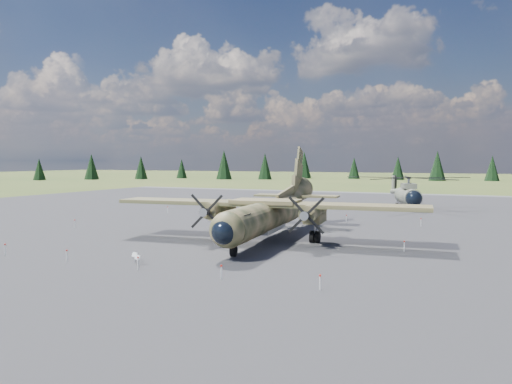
% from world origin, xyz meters
% --- Properties ---
extents(ground, '(500.00, 500.00, 0.00)m').
position_xyz_m(ground, '(0.00, 0.00, 0.00)').
color(ground, brown).
rests_on(ground, ground).
extents(apron, '(120.00, 120.00, 0.04)m').
position_xyz_m(apron, '(0.00, 10.00, 0.00)').
color(apron, slate).
rests_on(apron, ground).
extents(transport_plane, '(27.29, 24.69, 8.98)m').
position_xyz_m(transport_plane, '(4.79, 1.26, 2.58)').
color(transport_plane, '#30381E').
rests_on(transport_plane, ground).
extents(helicopter_near, '(23.34, 23.43, 4.63)m').
position_xyz_m(helicopter_near, '(12.14, 34.93, 3.28)').
color(helicopter_near, slate).
rests_on(helicopter_near, ground).
extents(info_placard_left, '(0.49, 0.30, 0.72)m').
position_xyz_m(info_placard_left, '(0.38, -11.76, 0.48)').
color(info_placard_left, gray).
rests_on(info_placard_left, ground).
extents(info_placard_right, '(0.48, 0.28, 0.71)m').
position_xyz_m(info_placard_right, '(1.14, -12.42, 0.47)').
color(info_placard_right, gray).
rests_on(info_placard_right, ground).
extents(barrier_fence, '(33.12, 29.62, 0.85)m').
position_xyz_m(barrier_fence, '(-0.46, -0.08, 0.51)').
color(barrier_fence, silver).
rests_on(barrier_fence, ground).
extents(treeline, '(312.65, 307.93, 10.88)m').
position_xyz_m(treeline, '(6.82, 2.63, 4.72)').
color(treeline, black).
rests_on(treeline, ground).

